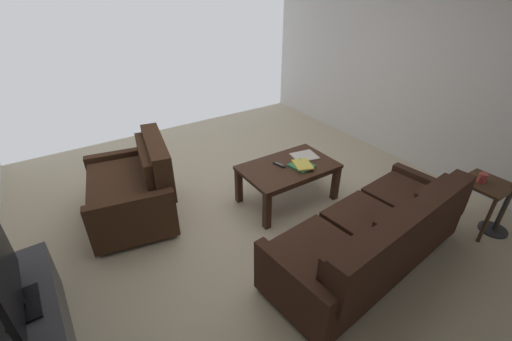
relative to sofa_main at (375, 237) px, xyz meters
The scene contains 12 objects.
ground_plane 1.41m from the sofa_main, 71.30° to the right, with size 5.09×5.72×0.01m, color beige.
wall_left 2.71m from the sofa_main, 148.46° to the right, with size 0.12×5.72×2.89m, color silver.
sofa_main is the anchor object (origin of this frame).
loveseat_near 2.49m from the sofa_main, 50.56° to the right, with size 1.02×1.26×0.89m.
coffee_table 1.26m from the sofa_main, 89.67° to the right, with size 1.08×0.67×0.48m.
end_table 1.39m from the sofa_main, behind, with size 0.42×0.42×0.56m.
tv_stand 2.73m from the sofa_main, 15.28° to the right, with size 0.43×1.27×0.48m.
flat_tv 2.76m from the sofa_main, 15.25° to the right, with size 0.21×0.85×0.56m.
coffee_mug 1.35m from the sofa_main, behind, with size 0.10×0.08×0.10m.
book_stack 1.17m from the sofa_main, 95.01° to the right, with size 0.26×0.30×0.04m.
tv_remote 1.33m from the sofa_main, 85.95° to the right, with size 0.08×0.17×0.02m.
loose_magazine 1.38m from the sofa_main, 102.53° to the right, with size 0.25×0.29×0.01m, color silver.
Camera 1 is at (1.69, 2.61, 2.36)m, focal length 23.37 mm.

